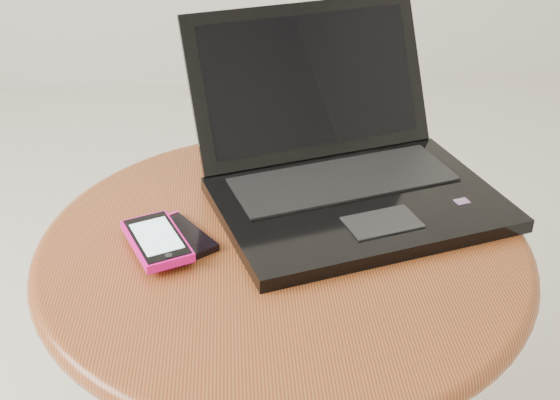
{
  "coord_description": "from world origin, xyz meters",
  "views": [
    {
      "loc": [
        -0.12,
        -0.79,
        1.09
      ],
      "look_at": [
        -0.07,
        0.04,
        0.6
      ],
      "focal_mm": 46.43,
      "sensor_mm": 36.0,
      "label": 1
    }
  ],
  "objects": [
    {
      "name": "phone_black",
      "position": [
        -0.21,
        0.04,
        0.54
      ],
      "size": [
        0.11,
        0.13,
        0.01
      ],
      "color": "black",
      "rests_on": "table"
    },
    {
      "name": "phone_pink",
      "position": [
        -0.23,
        0.02,
        0.56
      ],
      "size": [
        0.11,
        0.14,
        0.01
      ],
      "color": "#F80E8B",
      "rests_on": "phone_black"
    },
    {
      "name": "laptop",
      "position": [
        0.03,
        0.16,
        0.58
      ],
      "size": [
        0.49,
        0.48,
        0.24
      ],
      "color": "black",
      "rests_on": "table"
    },
    {
      "name": "table",
      "position": [
        -0.06,
        0.04,
        0.42
      ],
      "size": [
        0.68,
        0.68,
        0.54
      ],
      "color": "#542813",
      "rests_on": "ground"
    }
  ]
}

